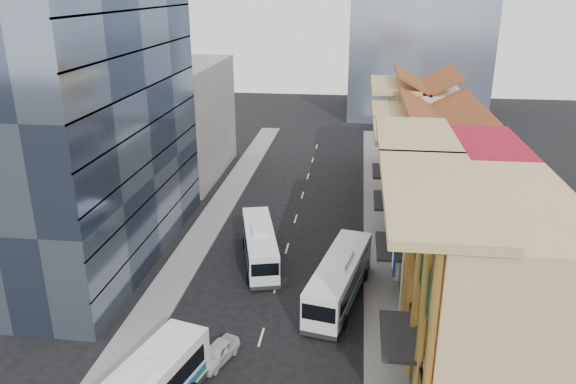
# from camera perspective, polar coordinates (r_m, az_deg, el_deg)

# --- Properties ---
(sidewalk_right) EXTENTS (3.00, 90.00, 0.15)m
(sidewalk_right) POSITION_cam_1_polar(r_m,az_deg,el_deg) (51.53, 9.37, -6.10)
(sidewalk_right) COLOR slate
(sidewalk_right) RESTS_ON ground
(sidewalk_left) EXTENTS (3.00, 90.00, 0.15)m
(sidewalk_left) POSITION_cam_1_polar(r_m,az_deg,el_deg) (53.45, -9.21, -5.09)
(sidewalk_left) COLOR slate
(sidewalk_left) RESTS_ON ground
(shophouse_tan) EXTENTS (8.00, 14.00, 12.00)m
(shophouse_tan) POSITION_cam_1_polar(r_m,az_deg,el_deg) (34.61, 20.02, -9.96)
(shophouse_tan) COLOR tan
(shophouse_tan) RESTS_ON ground
(shophouse_red) EXTENTS (8.00, 10.00, 12.00)m
(shophouse_red) POSITION_cam_1_polar(r_m,az_deg,el_deg) (45.20, 16.96, -2.37)
(shophouse_red) COLOR #A41228
(shophouse_red) RESTS_ON ground
(shophouse_cream_near) EXTENTS (8.00, 9.00, 10.00)m
(shophouse_cream_near) POSITION_cam_1_polar(r_m,az_deg,el_deg) (54.32, 15.33, 0.48)
(shophouse_cream_near) COLOR beige
(shophouse_cream_near) RESTS_ON ground
(shophouse_cream_mid) EXTENTS (8.00, 9.00, 10.00)m
(shophouse_cream_mid) POSITION_cam_1_polar(r_m,az_deg,el_deg) (62.81, 14.30, 3.23)
(shophouse_cream_mid) COLOR beige
(shophouse_cream_mid) RESTS_ON ground
(shophouse_cream_far) EXTENTS (8.00, 12.00, 11.00)m
(shophouse_cream_far) POSITION_cam_1_polar(r_m,az_deg,el_deg) (72.75, 13.44, 6.01)
(shophouse_cream_far) COLOR beige
(shophouse_cream_far) RESTS_ON ground
(office_tower) EXTENTS (12.00, 26.00, 30.00)m
(office_tower) POSITION_cam_1_polar(r_m,az_deg,el_deg) (49.53, -20.81, 10.00)
(office_tower) COLOR #39445B
(office_tower) RESTS_ON ground
(office_block_far) EXTENTS (10.00, 18.00, 14.00)m
(office_block_far) POSITION_cam_1_polar(r_m,az_deg,el_deg) (71.51, -10.93, 7.19)
(office_block_far) COLOR gray
(office_block_far) RESTS_ON ground
(bus_left_far) EXTENTS (5.05, 10.90, 3.41)m
(bus_left_far) POSITION_cam_1_polar(r_m,az_deg,el_deg) (48.73, -2.89, -5.31)
(bus_left_far) COLOR white
(bus_left_far) RESTS_ON ground
(bus_right) EXTENTS (5.00, 11.84, 3.70)m
(bus_right) POSITION_cam_1_polar(r_m,az_deg,el_deg) (43.21, 5.25, -8.71)
(bus_right) COLOR white
(bus_right) RESTS_ON ground
(sedan_left) EXTENTS (2.67, 4.00, 1.26)m
(sedan_left) POSITION_cam_1_polar(r_m,az_deg,el_deg) (37.59, -7.20, -15.90)
(sedan_left) COLOR silver
(sedan_left) RESTS_ON ground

